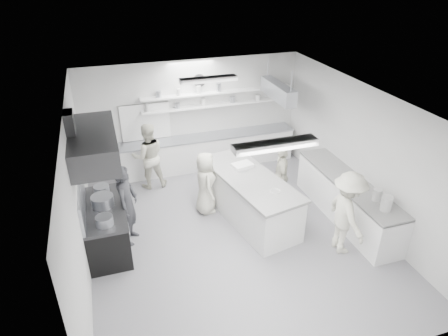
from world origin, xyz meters
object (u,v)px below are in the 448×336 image
object	(u,v)px
prep_island	(249,198)
cook_stove	(127,205)
right_counter	(347,200)
back_counter	(207,152)
cook_back	(148,156)
stove	(107,228)

from	to	relation	value
prep_island	cook_stove	size ratio (longest dim) A/B	1.54
prep_island	cook_stove	xyz separation A→B (m)	(-2.69, -0.03, 0.38)
right_counter	cook_stove	bearing A→B (deg)	172.16
back_counter	right_counter	distance (m)	4.13
prep_island	back_counter	bearing A→B (deg)	83.63
cook_back	right_counter	bearing A→B (deg)	144.95
right_counter	cook_back	bearing A→B (deg)	145.51
back_counter	cook_stove	world-z (taller)	cook_stove
back_counter	cook_stove	bearing A→B (deg)	-131.72
back_counter	prep_island	size ratio (longest dim) A/B	1.82
stove	cook_back	xyz separation A→B (m)	(1.19, 2.19, 0.42)
right_counter	cook_back	world-z (taller)	cook_back
cook_stove	cook_back	distance (m)	2.25
back_counter	stove	bearing A→B (deg)	-136.01
prep_island	cook_stove	bearing A→B (deg)	169.22
back_counter	prep_island	bearing A→B (deg)	-84.85
stove	prep_island	distance (m)	3.15
stove	cook_back	world-z (taller)	cook_back
prep_island	cook_back	distance (m)	2.88
right_counter	cook_stove	xyz separation A→B (m)	(-4.79, 0.66, 0.42)
stove	back_counter	distance (m)	4.03
back_counter	cook_back	xyz separation A→B (m)	(-1.71, -0.61, 0.41)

